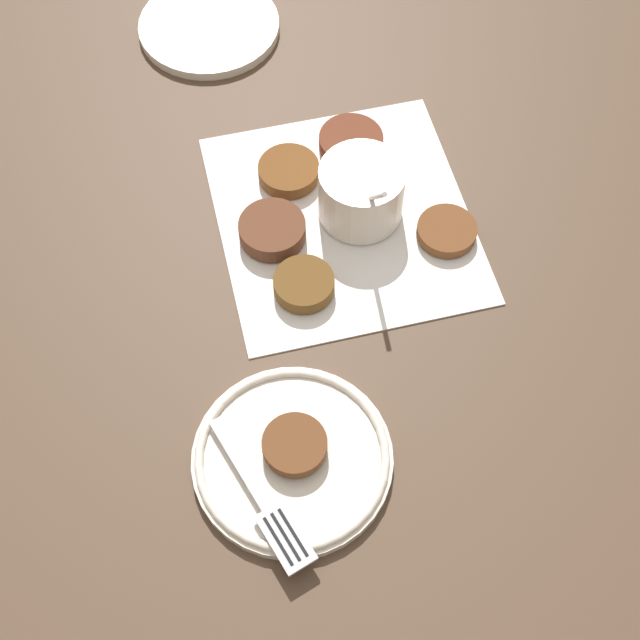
{
  "coord_description": "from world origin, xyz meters",
  "views": [
    {
      "loc": [
        -0.55,
        0.23,
        0.75
      ],
      "look_at": [
        -0.14,
        0.09,
        0.02
      ],
      "focal_mm": 50.0,
      "sensor_mm": 36.0,
      "label": 1
    }
  ],
  "objects_px": {
    "fritter_on_plate": "(295,445)",
    "serving_plate": "(292,458)",
    "fork": "(267,507)",
    "sauce_bowl": "(361,194)",
    "extra_saucer": "(209,26)"
  },
  "relations": [
    {
      "from": "fritter_on_plate",
      "to": "serving_plate",
      "type": "bearing_deg",
      "value": 141.69
    },
    {
      "from": "fritter_on_plate",
      "to": "fork",
      "type": "height_order",
      "value": "fritter_on_plate"
    },
    {
      "from": "sauce_bowl",
      "to": "fritter_on_plate",
      "type": "bearing_deg",
      "value": 148.09
    },
    {
      "from": "fritter_on_plate",
      "to": "extra_saucer",
      "type": "relative_size",
      "value": 0.34
    },
    {
      "from": "fork",
      "to": "fritter_on_plate",
      "type": "bearing_deg",
      "value": -40.76
    },
    {
      "from": "fritter_on_plate",
      "to": "extra_saucer",
      "type": "height_order",
      "value": "fritter_on_plate"
    },
    {
      "from": "fork",
      "to": "extra_saucer",
      "type": "bearing_deg",
      "value": -10.17
    },
    {
      "from": "sauce_bowl",
      "to": "fritter_on_plate",
      "type": "distance_m",
      "value": 0.28
    },
    {
      "from": "sauce_bowl",
      "to": "serving_plate",
      "type": "height_order",
      "value": "sauce_bowl"
    },
    {
      "from": "sauce_bowl",
      "to": "serving_plate",
      "type": "relative_size",
      "value": 0.69
    },
    {
      "from": "sauce_bowl",
      "to": "fork",
      "type": "relative_size",
      "value": 0.8
    },
    {
      "from": "fork",
      "to": "serving_plate",
      "type": "bearing_deg",
      "value": -41.08
    },
    {
      "from": "serving_plate",
      "to": "fork",
      "type": "relative_size",
      "value": 1.16
    },
    {
      "from": "serving_plate",
      "to": "fork",
      "type": "distance_m",
      "value": 0.05
    },
    {
      "from": "sauce_bowl",
      "to": "fork",
      "type": "distance_m",
      "value": 0.34
    }
  ]
}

